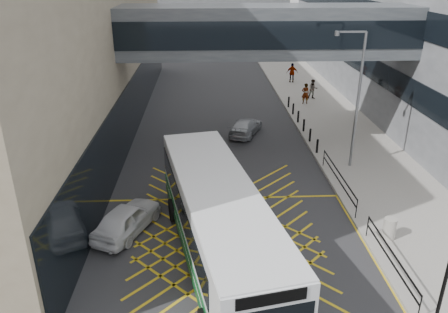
{
  "coord_description": "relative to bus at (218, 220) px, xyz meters",
  "views": [
    {
      "loc": [
        -0.91,
        -15.53,
        11.07
      ],
      "look_at": [
        0.0,
        4.0,
        2.6
      ],
      "focal_mm": 35.0,
      "sensor_mm": 36.0,
      "label": 1
    }
  ],
  "objects": [
    {
      "name": "ground",
      "position": [
        0.47,
        0.58,
        -1.83
      ],
      "size": [
        120.0,
        120.0,
        0.0
      ],
      "primitive_type": "plane",
      "color": "#333335"
    },
    {
      "name": "skybridge",
      "position": [
        3.47,
        12.58,
        5.67
      ],
      "size": [
        20.0,
        4.1,
        3.0
      ],
      "color": "#474D52",
      "rests_on": "ground"
    },
    {
      "name": "pavement",
      "position": [
        9.47,
        15.58,
        -1.75
      ],
      "size": [
        6.0,
        54.0,
        0.16
      ],
      "primitive_type": "cube",
      "color": "#A29C94",
      "rests_on": "ground"
    },
    {
      "name": "box_junction",
      "position": [
        0.47,
        0.58,
        -1.83
      ],
      "size": [
        12.0,
        9.0,
        0.01
      ],
      "color": "gold",
      "rests_on": "ground"
    },
    {
      "name": "bus",
      "position": [
        0.0,
        0.0,
        0.0
      ],
      "size": [
        5.15,
        12.5,
        3.42
      ],
      "rotation": [
        0.0,
        0.0,
        0.2
      ],
      "color": "white",
      "rests_on": "ground"
    },
    {
      "name": "car_white",
      "position": [
        -4.03,
        2.17,
        -1.14
      ],
      "size": [
        3.37,
        4.71,
        1.39
      ],
      "primitive_type": "imported",
      "rotation": [
        0.0,
        0.0,
        2.73
      ],
      "color": "white",
      "rests_on": "ground"
    },
    {
      "name": "car_dark",
      "position": [
        -0.82,
        9.48,
        -1.18
      ],
      "size": [
        2.22,
        4.36,
        1.31
      ],
      "primitive_type": "imported",
      "rotation": [
        0.0,
        0.0,
        2.99
      ],
      "color": "black",
      "rests_on": "ground"
    },
    {
      "name": "car_silver",
      "position": [
        2.47,
        14.54,
        -1.21
      ],
      "size": [
        3.04,
        4.32,
        1.24
      ],
      "primitive_type": "imported",
      "rotation": [
        0.0,
        0.0,
        2.76
      ],
      "color": "#989CA1",
      "rests_on": "ground"
    },
    {
      "name": "street_lamp",
      "position": [
        8.03,
        8.49,
        2.8
      ],
      "size": [
        1.78,
        0.28,
        7.85
      ],
      "rotation": [
        0.0,
        0.0,
        -0.01
      ],
      "color": "slate",
      "rests_on": "pavement"
    },
    {
      "name": "litter_bin",
      "position": [
        7.53,
        0.89,
        -1.19
      ],
      "size": [
        0.55,
        0.55,
        0.96
      ],
      "primitive_type": "cylinder",
      "color": "#ADA89E",
      "rests_on": "pavement"
    },
    {
      "name": "kerb_railings",
      "position": [
        6.62,
        2.36,
        -0.95
      ],
      "size": [
        0.05,
        12.54,
        1.0
      ],
      "color": "black",
      "rests_on": "pavement"
    },
    {
      "name": "bollards",
      "position": [
        6.72,
        15.58,
        -1.22
      ],
      "size": [
        0.14,
        10.14,
        0.9
      ],
      "color": "black",
      "rests_on": "pavement"
    },
    {
      "name": "pedestrian_a",
      "position": [
        8.32,
        21.52,
        -0.77
      ],
      "size": [
        0.73,
        0.54,
        1.79
      ],
      "primitive_type": "imported",
      "rotation": [
        0.0,
        0.0,
        3.18
      ],
      "color": "gray",
      "rests_on": "pavement"
    },
    {
      "name": "pedestrian_b",
      "position": [
        9.35,
        23.07,
        -0.8
      ],
      "size": [
        0.85,
        0.5,
        1.74
      ],
      "primitive_type": "imported",
      "rotation": [
        0.0,
        0.0,
        0.0
      ],
      "color": "gray",
      "rests_on": "pavement"
    },
    {
      "name": "pedestrian_c",
      "position": [
        8.65,
        29.28,
        -0.69
      ],
      "size": [
        1.22,
        0.7,
        1.96
      ],
      "primitive_type": "imported",
      "rotation": [
        0.0,
        0.0,
        3.02
      ],
      "color": "gray",
      "rests_on": "pavement"
    }
  ]
}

